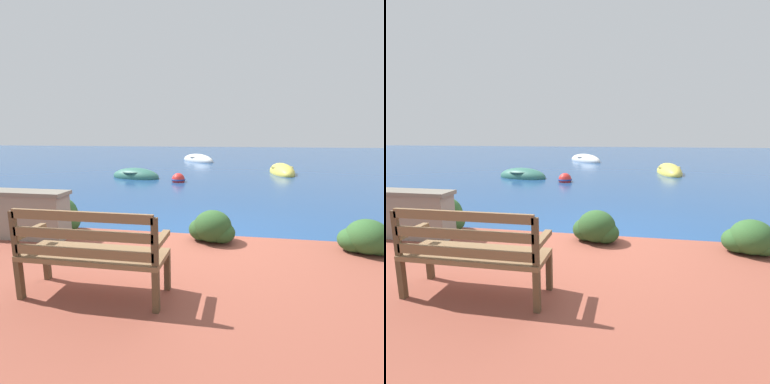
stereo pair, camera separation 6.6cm
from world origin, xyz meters
TOP-DOWN VIEW (x-y plane):
  - ground_plane at (0.00, 0.00)m, footprint 80.00×80.00m
  - park_bench at (-0.83, -2.08)m, footprint 1.46×0.48m
  - stone_wall at (-2.89, -0.61)m, footprint 1.75×0.39m
  - hedge_clump_far_left at (-2.45, -0.26)m, footprint 0.90×0.64m
  - hedge_clump_left at (0.18, -0.30)m, footprint 0.72×0.52m
  - hedge_clump_centre at (2.31, -0.41)m, footprint 0.70×0.51m
  - rowboat_nearest at (-3.87, 7.47)m, footprint 2.42×1.63m
  - rowboat_mid at (2.47, 10.00)m, footprint 1.29×2.86m
  - rowboat_far at (-2.42, 15.79)m, footprint 2.97×3.14m
  - mooring_buoy at (-1.84, 6.66)m, footprint 0.56×0.56m

SIDE VIEW (x-z plane):
  - ground_plane at x=0.00m, z-range 0.00..0.00m
  - rowboat_nearest at x=-3.87m, z-range -0.30..0.43m
  - rowboat_mid at x=2.47m, z-range -0.35..0.49m
  - rowboat_far at x=-2.42m, z-range -0.37..0.51m
  - mooring_buoy at x=-1.84m, z-range -0.17..0.35m
  - hedge_clump_centre at x=2.31m, z-range 0.19..0.67m
  - hedge_clump_left at x=0.18m, z-range 0.19..0.67m
  - hedge_clump_far_left at x=-2.45m, z-range 0.18..0.79m
  - stone_wall at x=-2.89m, z-range 0.22..0.98m
  - park_bench at x=-0.83m, z-range 0.24..1.17m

